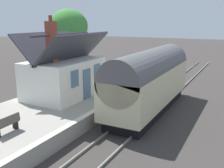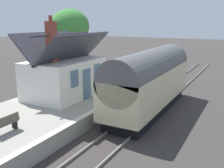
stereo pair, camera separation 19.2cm
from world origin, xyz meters
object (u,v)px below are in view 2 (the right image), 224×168
at_px(bench_by_lamp, 6,123).
at_px(planter_corner_building, 106,73).
at_px(station_building, 65,75).
at_px(planter_bench_right, 102,91).
at_px(tree_far_right, 70,26).
at_px(train, 150,80).
at_px(bench_platform_end, 134,71).
at_px(bench_near_building, 124,77).
at_px(planter_bench_left, 144,71).
at_px(planter_under_sign, 114,66).

height_order(bench_by_lamp, planter_corner_building, bench_by_lamp).
distance_m(station_building, planter_bench_right, 2.89).
distance_m(station_building, tree_far_right, 17.61).
bearing_deg(planter_corner_building, planter_bench_right, -153.47).
height_order(train, station_building, station_building).
relative_size(bench_platform_end, tree_far_right, 0.18).
distance_m(train, bench_near_building, 5.45).
height_order(planter_corner_building, planter_bench_right, planter_corner_building).
bearing_deg(planter_bench_left, bench_near_building, 175.61).
xyz_separation_m(station_building, bench_by_lamp, (-6.60, -1.55, -1.02)).
xyz_separation_m(station_building, bench_near_building, (5.97, -1.86, -1.02)).
height_order(planter_bench_right, tree_far_right, tree_far_right).
bearing_deg(planter_under_sign, station_building, -169.73).
bearing_deg(planter_under_sign, planter_bench_right, -156.80).
bearing_deg(station_building, planter_bench_left, -12.15).
bearing_deg(tree_far_right, planter_bench_left, -108.10).
xyz_separation_m(bench_platform_end, planter_under_sign, (3.15, 3.79, -0.21)).
xyz_separation_m(planter_corner_building, tree_far_right, (7.22, 9.55, 4.12)).
bearing_deg(train, bench_near_building, 44.97).
relative_size(planter_corner_building, tree_far_right, 0.11).
xyz_separation_m(train, planter_corner_building, (4.77, 6.15, -0.87)).
relative_size(train, station_building, 1.72).
bearing_deg(bench_by_lamp, station_building, 13.25).
bearing_deg(station_building, bench_near_building, -17.35).
bearing_deg(planter_under_sign, planter_bench_left, -110.41).
relative_size(bench_near_building, tree_far_right, 0.18).
distance_m(bench_near_building, planter_bench_left, 4.20).
bearing_deg(planter_bench_left, bench_platform_end, 161.11).
distance_m(planter_corner_building, tree_far_right, 12.66).
distance_m(station_building, bench_near_building, 6.34).
relative_size(bench_platform_end, planter_corner_building, 1.66).
distance_m(planter_under_sign, planter_bench_left, 4.61).
height_order(bench_platform_end, planter_corner_building, bench_platform_end).
relative_size(bench_by_lamp, planter_bench_left, 1.53).
distance_m(bench_platform_end, planter_corner_building, 2.72).
relative_size(planter_corner_building, planter_bench_left, 0.92).
distance_m(bench_near_building, planter_bench_right, 5.06).
bearing_deg(bench_platform_end, station_building, 169.10).
relative_size(planter_corner_building, planter_bench_right, 1.13).
xyz_separation_m(train, bench_near_building, (3.81, 3.81, -0.85)).
distance_m(bench_near_building, planter_under_sign, 7.04).
bearing_deg(tree_far_right, planter_bench_right, -136.49).
bearing_deg(planter_bench_left, planter_under_sign, 69.59).
height_order(station_building, bench_platform_end, station_building).
bearing_deg(bench_near_building, station_building, 162.65).
xyz_separation_m(bench_by_lamp, planter_under_sign, (18.36, 3.68, -0.21)).
height_order(train, planter_bench_left, train).
distance_m(bench_near_building, planter_corner_building, 2.53).
bearing_deg(station_building, train, -69.15).
relative_size(station_building, planter_corner_building, 7.25).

